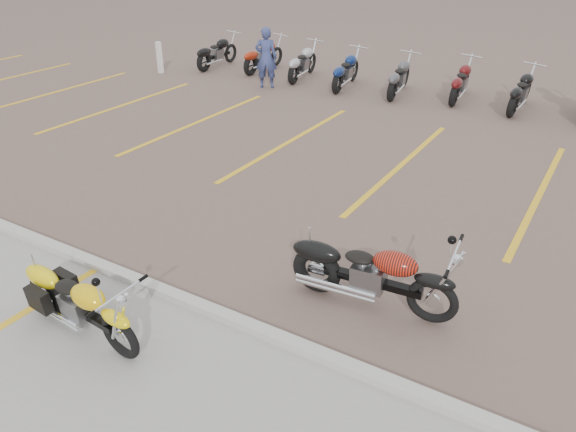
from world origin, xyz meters
name	(u,v)px	position (x,y,z in m)	size (l,w,h in m)	color
ground	(305,251)	(0.00, 0.00, 0.00)	(100.00, 100.00, 0.00)	brown
curb	(226,317)	(0.00, -2.00, 0.06)	(60.00, 0.18, 0.12)	#ADAAA3
parking_stripes	(401,165)	(0.00, 4.00, 0.00)	(38.00, 5.50, 0.01)	gold
yellow_cruiser	(80,305)	(-1.35, -3.07, 0.41)	(2.01, 0.35, 0.83)	black
flame_cruiser	(369,275)	(1.36, -0.76, 0.45)	(2.22, 0.39, 0.91)	black
person_a	(266,58)	(-5.76, 7.69, 0.89)	(0.65, 0.42, 1.77)	navy
bollard	(159,57)	(-9.81, 7.42, 0.50)	(0.15, 0.15, 1.00)	silver
bg_bike_row	(429,78)	(-1.26, 9.21, 0.55)	(15.65, 2.05, 1.10)	black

